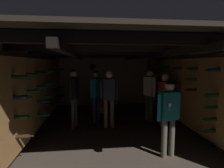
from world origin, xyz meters
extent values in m
plane|color=#473D33|center=(0.00, 0.00, 0.00)|extent=(8.40, 8.40, 0.00)
cube|color=tan|center=(0.00, 3.23, 1.18)|extent=(4.72, 0.06, 2.35)
cube|color=tan|center=(-2.33, 0.00, 1.18)|extent=(0.06, 6.40, 2.35)
cube|color=tan|center=(2.33, 0.00, 1.18)|extent=(0.06, 6.40, 2.35)
cube|color=black|center=(0.00, 0.00, 2.38)|extent=(4.72, 6.52, 0.06)
cube|color=black|center=(0.00, -2.80, 2.26)|extent=(4.60, 0.14, 0.16)
cube|color=black|center=(0.00, -1.40, 2.26)|extent=(4.60, 0.14, 0.16)
cube|color=black|center=(0.00, 0.00, 2.26)|extent=(4.60, 0.14, 0.16)
cube|color=black|center=(0.00, 1.40, 2.26)|extent=(4.60, 0.14, 0.16)
cube|color=black|center=(0.00, 2.80, 2.26)|extent=(4.60, 0.14, 0.16)
cube|color=black|center=(-1.03, 0.00, 2.15)|extent=(0.12, 6.40, 0.12)
cube|color=black|center=(1.03, 0.00, 2.15)|extent=(0.12, 6.40, 0.12)
cylinder|color=white|center=(-0.55, 3.19, 1.77)|extent=(0.25, 0.02, 0.25)
cylinder|color=#2D2314|center=(-0.55, 3.17, 1.77)|extent=(0.27, 0.01, 0.27)
cube|color=black|center=(-0.55, 3.17, 1.77)|extent=(0.04, 0.01, 0.09)
cube|color=black|center=(-0.55, 3.17, 1.77)|extent=(0.05, 0.01, 0.13)
cube|color=olive|center=(-2.14, 0.15, 1.15)|extent=(0.32, 5.50, 1.80)
cylinder|color=black|center=(-1.88, -1.92, 0.61)|extent=(0.28, 0.07, 0.07)
cylinder|color=black|center=(-1.70, -1.92, 0.61)|extent=(0.07, 0.03, 0.03)
cylinder|color=#143819|center=(-1.88, -0.55, 0.61)|extent=(0.28, 0.07, 0.07)
cylinder|color=#143819|center=(-1.70, -0.55, 0.61)|extent=(0.07, 0.03, 0.03)
cylinder|color=black|center=(-1.88, 0.16, 0.61)|extent=(0.28, 0.07, 0.07)
cylinder|color=black|center=(-1.70, 0.16, 0.61)|extent=(0.07, 0.03, 0.03)
cylinder|color=black|center=(-1.88, 0.85, 0.61)|extent=(0.28, 0.07, 0.07)
cylinder|color=black|center=(-1.70, 0.85, 0.61)|extent=(0.07, 0.03, 0.03)
cylinder|color=#0F2838|center=(-1.88, 2.21, 0.61)|extent=(0.28, 0.07, 0.07)
cylinder|color=#0F2838|center=(-1.70, 2.21, 0.61)|extent=(0.07, 0.03, 0.03)
cylinder|color=#143819|center=(-1.88, -1.92, 0.97)|extent=(0.28, 0.07, 0.07)
cylinder|color=#143819|center=(-1.70, -1.92, 0.97)|extent=(0.07, 0.03, 0.03)
cylinder|color=#0F2838|center=(-1.88, -0.55, 0.97)|extent=(0.28, 0.07, 0.07)
cylinder|color=#0F2838|center=(-1.70, -0.55, 0.97)|extent=(0.07, 0.03, 0.03)
cylinder|color=#194723|center=(-1.88, 0.14, 0.97)|extent=(0.28, 0.07, 0.07)
cylinder|color=#194723|center=(-1.70, 0.14, 0.97)|extent=(0.07, 0.03, 0.03)
cylinder|color=#0F2838|center=(-1.88, 1.51, 0.97)|extent=(0.28, 0.07, 0.07)
cylinder|color=#0F2838|center=(-1.70, 1.51, 0.97)|extent=(0.07, 0.03, 0.03)
cylinder|color=#0F2838|center=(-1.88, 2.21, 0.97)|extent=(0.28, 0.07, 0.07)
cylinder|color=#0F2838|center=(-1.70, 2.21, 0.97)|extent=(0.07, 0.03, 0.03)
cylinder|color=#0F2838|center=(-1.88, -1.91, 1.33)|extent=(0.28, 0.07, 0.07)
cylinder|color=#0F2838|center=(-1.70, -1.91, 1.33)|extent=(0.07, 0.03, 0.03)
cylinder|color=#194723|center=(-1.88, -1.23, 1.33)|extent=(0.28, 0.07, 0.07)
cylinder|color=#194723|center=(-1.70, -1.23, 1.33)|extent=(0.07, 0.03, 0.03)
cylinder|color=#0F2838|center=(-1.88, -0.53, 1.33)|extent=(0.28, 0.07, 0.07)
cylinder|color=#0F2838|center=(-1.70, -0.53, 1.33)|extent=(0.07, 0.03, 0.03)
cylinder|color=#194723|center=(-1.88, 0.14, 1.33)|extent=(0.28, 0.07, 0.07)
cylinder|color=#194723|center=(-1.70, 0.14, 1.33)|extent=(0.07, 0.03, 0.03)
cylinder|color=#0F2838|center=(-1.88, 0.82, 1.33)|extent=(0.28, 0.07, 0.07)
cylinder|color=#0F2838|center=(-1.70, 0.82, 1.33)|extent=(0.07, 0.03, 0.03)
cylinder|color=#143819|center=(-1.88, -1.92, 1.69)|extent=(0.28, 0.07, 0.07)
cylinder|color=#143819|center=(-1.70, -1.92, 1.69)|extent=(0.07, 0.03, 0.03)
cylinder|color=#143819|center=(-1.88, -1.22, 1.69)|extent=(0.28, 0.07, 0.07)
cylinder|color=#143819|center=(-1.70, -1.22, 1.69)|extent=(0.07, 0.03, 0.03)
cylinder|color=black|center=(-1.88, -0.55, 1.69)|extent=(0.28, 0.07, 0.07)
cylinder|color=black|center=(-1.70, -0.55, 1.69)|extent=(0.07, 0.03, 0.03)
cylinder|color=#194723|center=(-1.88, 0.16, 1.69)|extent=(0.28, 0.07, 0.07)
cylinder|color=#194723|center=(-1.70, 0.16, 1.69)|extent=(0.07, 0.03, 0.03)
cylinder|color=black|center=(-1.88, 0.84, 1.69)|extent=(0.28, 0.07, 0.07)
cylinder|color=black|center=(-1.70, 0.84, 1.69)|extent=(0.07, 0.03, 0.03)
cylinder|color=#143819|center=(-1.88, 1.51, 1.69)|extent=(0.28, 0.07, 0.07)
cylinder|color=#143819|center=(-1.70, 1.51, 1.69)|extent=(0.07, 0.03, 0.03)
cylinder|color=#0F2838|center=(-1.88, 2.21, 1.69)|extent=(0.28, 0.07, 0.07)
cylinder|color=#0F2838|center=(-1.70, 2.21, 1.69)|extent=(0.07, 0.03, 0.03)
cube|color=olive|center=(-1.99, 0.15, 0.43)|extent=(0.02, 5.50, 0.02)
cube|color=olive|center=(-1.99, 0.15, 0.79)|extent=(0.02, 5.50, 0.02)
cube|color=olive|center=(-1.99, 0.15, 1.15)|extent=(0.02, 5.50, 0.02)
cube|color=olive|center=(-1.99, 0.15, 1.51)|extent=(0.02, 5.50, 0.02)
cube|color=olive|center=(-1.99, 0.15, 1.87)|extent=(0.02, 5.50, 0.02)
cube|color=olive|center=(2.14, 0.15, 1.15)|extent=(0.32, 5.50, 1.80)
cylinder|color=#143819|center=(1.88, -1.80, 0.51)|extent=(0.28, 0.07, 0.07)
cylinder|color=#143819|center=(1.70, -1.80, 0.51)|extent=(0.07, 0.03, 0.03)
cylinder|color=#143819|center=(1.88, -0.25, 0.51)|extent=(0.28, 0.07, 0.07)
cylinder|color=#143819|center=(1.70, -0.25, 0.51)|extent=(0.07, 0.03, 0.03)
cylinder|color=#194723|center=(1.88, 0.55, 0.51)|extent=(0.28, 0.07, 0.07)
cylinder|color=#194723|center=(1.70, 0.55, 0.51)|extent=(0.07, 0.03, 0.03)
cylinder|color=#194723|center=(1.88, 1.32, 0.51)|extent=(0.28, 0.07, 0.07)
cylinder|color=#194723|center=(1.70, 1.32, 0.51)|extent=(0.07, 0.03, 0.03)
cylinder|color=#194723|center=(1.88, 2.11, 0.51)|extent=(0.28, 0.07, 0.07)
cylinder|color=#194723|center=(1.70, 2.11, 0.51)|extent=(0.07, 0.03, 0.03)
cylinder|color=#143819|center=(1.88, -1.82, 0.76)|extent=(0.28, 0.07, 0.07)
cylinder|color=#143819|center=(1.70, -1.82, 0.76)|extent=(0.07, 0.03, 0.03)
cylinder|color=#194723|center=(1.88, -0.23, 0.76)|extent=(0.28, 0.07, 0.07)
cylinder|color=#194723|center=(1.70, -0.23, 0.76)|extent=(0.07, 0.03, 0.03)
cylinder|color=black|center=(1.88, 0.55, 0.76)|extent=(0.28, 0.07, 0.07)
cylinder|color=black|center=(1.70, 0.55, 0.76)|extent=(0.07, 0.03, 0.03)
cylinder|color=black|center=(1.88, 1.33, 0.76)|extent=(0.28, 0.07, 0.07)
cylinder|color=black|center=(1.70, 1.33, 0.76)|extent=(0.07, 0.03, 0.03)
cylinder|color=#194723|center=(1.88, 2.12, 0.76)|extent=(0.28, 0.07, 0.07)
cylinder|color=#194723|center=(1.70, 2.12, 0.76)|extent=(0.07, 0.03, 0.03)
cylinder|color=#143819|center=(1.88, -1.82, 1.02)|extent=(0.28, 0.07, 0.07)
cylinder|color=#143819|center=(1.70, -1.82, 1.02)|extent=(0.07, 0.03, 0.03)
cylinder|color=#0F2838|center=(1.88, -0.23, 1.02)|extent=(0.28, 0.07, 0.07)
cylinder|color=#0F2838|center=(1.70, -0.23, 1.02)|extent=(0.07, 0.03, 0.03)
cylinder|color=#194723|center=(1.88, 0.54, 1.02)|extent=(0.28, 0.07, 0.07)
cylinder|color=#194723|center=(1.70, 0.54, 1.02)|extent=(0.07, 0.03, 0.03)
cylinder|color=#143819|center=(1.88, 1.32, 1.02)|extent=(0.28, 0.07, 0.07)
cylinder|color=#143819|center=(1.70, 1.32, 1.02)|extent=(0.07, 0.03, 0.03)
cylinder|color=black|center=(1.88, 2.13, 1.02)|extent=(0.28, 0.07, 0.07)
cylinder|color=black|center=(1.70, 2.13, 1.02)|extent=(0.07, 0.03, 0.03)
cylinder|color=#194723|center=(1.88, -1.83, 1.28)|extent=(0.28, 0.07, 0.07)
cylinder|color=#194723|center=(1.70, -1.83, 1.28)|extent=(0.07, 0.03, 0.03)
cylinder|color=black|center=(1.88, -1.04, 1.28)|extent=(0.28, 0.07, 0.07)
cylinder|color=black|center=(1.70, -1.04, 1.28)|extent=(0.07, 0.03, 0.03)
cylinder|color=#194723|center=(1.88, -0.24, 1.28)|extent=(0.28, 0.07, 0.07)
cylinder|color=#194723|center=(1.70, -0.24, 1.28)|extent=(0.07, 0.03, 0.03)
cylinder|color=#143819|center=(1.88, 1.31, 1.28)|extent=(0.28, 0.07, 0.07)
cylinder|color=#143819|center=(1.70, 1.31, 1.28)|extent=(0.07, 0.03, 0.03)
cylinder|color=#194723|center=(1.88, -1.01, 1.54)|extent=(0.28, 0.07, 0.07)
cylinder|color=#194723|center=(1.70, -1.01, 1.54)|extent=(0.07, 0.03, 0.03)
cylinder|color=#143819|center=(1.88, 1.34, 1.54)|extent=(0.28, 0.07, 0.07)
cylinder|color=#143819|center=(1.70, 1.34, 1.54)|extent=(0.07, 0.03, 0.03)
cylinder|color=#0F2838|center=(1.88, 2.12, 1.54)|extent=(0.28, 0.07, 0.07)
cylinder|color=#0F2838|center=(1.70, 2.12, 1.54)|extent=(0.07, 0.03, 0.03)
cylinder|color=#0F2838|center=(1.88, -1.83, 1.79)|extent=(0.28, 0.07, 0.07)
cylinder|color=#0F2838|center=(1.70, -1.83, 1.79)|extent=(0.07, 0.03, 0.03)
cylinder|color=#143819|center=(1.88, -1.04, 1.79)|extent=(0.28, 0.07, 0.07)
cylinder|color=#143819|center=(1.70, -1.04, 1.79)|extent=(0.07, 0.03, 0.03)
cylinder|color=black|center=(1.88, -0.25, 1.79)|extent=(0.28, 0.07, 0.07)
cylinder|color=black|center=(1.70, -0.25, 1.79)|extent=(0.07, 0.03, 0.03)
cylinder|color=#143819|center=(1.88, 0.55, 1.79)|extent=(0.28, 0.07, 0.07)
cylinder|color=#143819|center=(1.70, 0.55, 1.79)|extent=(0.07, 0.03, 0.03)
cube|color=olive|center=(1.99, 0.15, 0.38)|extent=(0.02, 5.50, 0.02)
cube|color=olive|center=(1.99, 0.15, 0.64)|extent=(0.02, 5.50, 0.02)
cube|color=olive|center=(1.99, 0.15, 0.89)|extent=(0.02, 5.50, 0.02)
cube|color=olive|center=(1.99, 0.15, 1.15)|extent=(0.02, 5.50, 0.02)
cube|color=olive|center=(1.99, 0.15, 1.41)|extent=(0.02, 5.50, 0.02)
cube|color=olive|center=(1.99, 0.15, 1.66)|extent=(0.02, 5.50, 0.02)
cube|color=olive|center=(1.99, 0.15, 1.92)|extent=(0.02, 5.50, 0.02)
cube|color=olive|center=(-0.33, 1.82, 0.15)|extent=(0.52, 0.34, 0.30)
cube|color=beige|center=(-0.33, 1.65, 0.15)|extent=(0.31, 0.01, 0.13)
cube|color=olive|center=(-0.33, 1.82, 0.45)|extent=(0.52, 0.34, 0.30)
cube|color=beige|center=(-0.33, 1.65, 0.45)|extent=(0.31, 0.01, 0.13)
cube|color=olive|center=(-0.33, 1.82, 0.75)|extent=(0.52, 0.34, 0.30)
cube|color=beige|center=(-0.33, 1.65, 0.75)|extent=(0.31, 0.01, 0.13)
cylinder|color=black|center=(-0.29, 1.76, 1.01)|extent=(0.08, 0.08, 0.22)
cone|color=black|center=(-0.29, 1.76, 1.13)|extent=(0.08, 0.08, 0.03)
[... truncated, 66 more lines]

